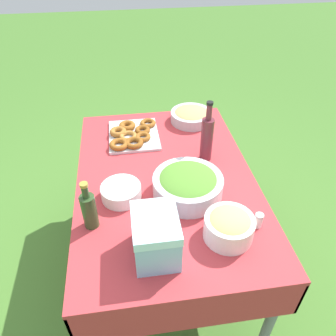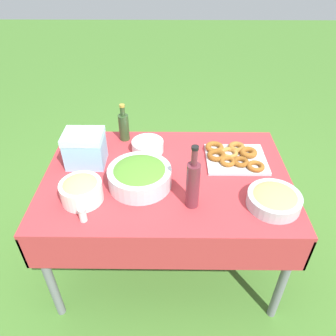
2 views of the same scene
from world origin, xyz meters
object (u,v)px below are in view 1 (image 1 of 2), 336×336
Objects in this scene: pasta_bowl at (229,226)px; salad_bowl at (188,184)px; plate_stack at (121,192)px; wine_bottle at (207,138)px; bread_bowl at (191,115)px; cooler_box at (156,236)px; olive_oil_bottle at (89,210)px; donut_platter at (132,135)px.

salad_bowl is at bearing -156.99° from pasta_bowl.
plate_stack is (-0.32, -0.46, -0.03)m from pasta_bowl.
pasta_bowl is 0.58m from wine_bottle.
bread_bowl is at bearing 143.95° from plate_stack.
plate_stack is 0.39m from cooler_box.
bread_bowl reaches higher than plate_stack.
salad_bowl is at bearing 106.46° from olive_oil_bottle.
wine_bottle is at bearing 117.62° from plate_stack.
salad_bowl reaches higher than bread_bowl.
donut_platter is at bearing 161.98° from olive_oil_bottle.
donut_platter is at bearing -176.95° from cooler_box.
olive_oil_bottle is at bearing -37.05° from bread_bowl.
bread_bowl is 1.10m from cooler_box.
olive_oil_bottle reaches higher than salad_bowl.
bread_bowl is at bearing 179.82° from wine_bottle.
salad_bowl is 0.61m from donut_platter.
cooler_box is (0.34, -0.20, 0.04)m from salad_bowl.
salad_bowl is at bearing 23.84° from donut_platter.
pasta_bowl is 0.80× the size of bread_bowl.
salad_bowl is at bearing 86.06° from plate_stack.
donut_platter is 1.39× the size of bread_bowl.
pasta_bowl is 0.62m from olive_oil_bottle.
olive_oil_bottle is at bearing -56.43° from wine_bottle.
wine_bottle reaches higher than bread_bowl.
olive_oil_bottle is 0.92× the size of bread_bowl.
cooler_box reaches higher than pasta_bowl.
bread_bowl is at bearing 177.92° from pasta_bowl.
wine_bottle is (-0.26, 0.49, 0.11)m from plate_stack.
donut_platter is at bearing -70.72° from bread_bowl.
plate_stack reaches higher than donut_platter.
salad_bowl is 1.27× the size of bread_bowl.
wine_bottle is at bearing -0.18° from bread_bowl.
salad_bowl is 1.38× the size of olive_oil_bottle.
donut_platter is 1.06× the size of wine_bottle.
wine_bottle is (-0.58, 0.03, 0.08)m from pasta_bowl.
wine_bottle reaches higher than salad_bowl.
olive_oil_bottle is 0.76m from wine_bottle.
cooler_box is (0.62, -0.36, -0.04)m from wine_bottle.
pasta_bowl is at bearing 97.46° from cooler_box.
olive_oil_bottle is (0.70, -0.23, 0.08)m from donut_platter.
salad_bowl is 0.97× the size of wine_bottle.
wine_bottle is 1.59× the size of cooler_box.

